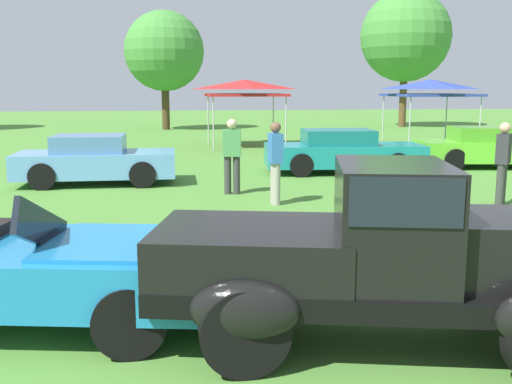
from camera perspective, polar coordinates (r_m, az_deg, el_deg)
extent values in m
plane|color=#4C8433|center=(6.23, 16.47, -12.78)|extent=(120.00, 120.00, 0.00)
cube|color=black|center=(5.66, 11.55, -8.82)|extent=(4.32, 2.34, 0.20)
cube|color=black|center=(5.51, 12.92, -2.69)|extent=(1.27, 1.56, 1.04)
cube|color=black|center=(5.46, 13.04, 0.39)|extent=(1.19, 1.57, 0.40)
cube|color=black|center=(5.55, -0.34, -5.74)|extent=(2.06, 1.78, 0.48)
ellipsoid|color=black|center=(6.61, 22.07, -6.63)|extent=(0.98, 0.56, 0.52)
ellipsoid|color=black|center=(6.33, 0.26, -6.60)|extent=(0.98, 0.56, 0.52)
ellipsoid|color=black|center=(4.97, -1.10, -11.32)|extent=(0.98, 0.56, 0.52)
cylinder|color=black|center=(6.66, 21.97, -8.11)|extent=(0.76, 0.24, 0.76)
cylinder|color=black|center=(6.38, 0.26, -8.15)|extent=(0.76, 0.24, 0.76)
cylinder|color=black|center=(5.03, -1.09, -13.23)|extent=(0.76, 0.24, 0.76)
cube|color=#1E7AB7|center=(6.52, -21.87, -6.74)|extent=(4.45, 2.50, 0.52)
cube|color=#1E7AB7|center=(6.06, -11.35, -5.48)|extent=(1.94, 1.75, 0.20)
cube|color=black|center=(6.31, -19.90, -3.21)|extent=(0.30, 1.23, 0.82)
cube|color=silver|center=(6.05, -2.21, -10.17)|extent=(0.42, 1.64, 0.12)
cylinder|color=black|center=(6.88, -8.75, -7.34)|extent=(0.66, 0.20, 0.66)
cylinder|color=black|center=(5.46, -12.04, -12.11)|extent=(0.66, 0.20, 0.66)
cube|color=#669EDB|center=(15.35, -15.04, 2.62)|extent=(3.89, 1.72, 0.60)
cube|color=#517EAF|center=(15.32, -15.70, 4.45)|extent=(1.72, 1.46, 0.44)
cylinder|color=black|center=(14.51, -10.83, 1.66)|extent=(0.64, 0.22, 0.64)
cylinder|color=black|center=(14.82, -19.83, 1.41)|extent=(0.64, 0.22, 0.64)
cube|color=teal|center=(17.01, 8.40, 3.53)|extent=(4.51, 2.03, 0.60)
cube|color=#146A6E|center=(16.92, 7.86, 5.21)|extent=(2.04, 1.60, 0.44)
cylinder|color=black|center=(16.62, 13.40, 2.59)|extent=(0.64, 0.22, 0.64)
cylinder|color=black|center=(16.04, 4.35, 2.58)|extent=(0.64, 0.22, 0.64)
cube|color=#60C62D|center=(19.30, 21.47, 3.70)|extent=(4.46, 2.34, 0.60)
cube|color=#4D9F24|center=(19.20, 21.09, 5.19)|extent=(2.08, 1.73, 0.44)
cylinder|color=black|center=(18.18, 18.52, 2.96)|extent=(0.64, 0.22, 0.64)
cylinder|color=#383838|center=(13.40, -2.73, 1.63)|extent=(0.16, 0.16, 0.86)
cylinder|color=#383838|center=(13.39, -1.88, 1.63)|extent=(0.16, 0.16, 0.86)
cube|color=#4C9351|center=(13.31, -2.33, 4.74)|extent=(0.43, 0.30, 0.60)
sphere|color=beige|center=(13.28, -2.34, 6.54)|extent=(0.22, 0.22, 0.22)
cylinder|color=#383838|center=(12.97, 22.39, 0.61)|extent=(0.16, 0.16, 0.86)
cylinder|color=#383838|center=(13.17, 22.54, 0.73)|extent=(0.16, 0.16, 0.86)
cube|color=#2D2D33|center=(12.98, 22.68, 3.85)|extent=(0.44, 0.46, 0.60)
sphere|color=tan|center=(12.95, 22.80, 5.70)|extent=(0.22, 0.22, 0.22)
cylinder|color=#9E998E|center=(12.11, 1.98, 0.74)|extent=(0.16, 0.16, 0.86)
cylinder|color=#9E998E|center=(12.30, 1.76, 0.89)|extent=(0.16, 0.16, 0.86)
cube|color=#336BB2|center=(12.11, 1.89, 4.23)|extent=(0.26, 0.41, 0.60)
sphere|color=brown|center=(12.08, 1.90, 6.21)|extent=(0.22, 0.22, 0.22)
cylinder|color=#B7B7BC|center=(26.09, 1.67, 6.98)|extent=(0.05, 0.05, 2.05)
cylinder|color=#B7B7BC|center=(23.30, 2.90, 6.62)|extent=(0.05, 0.05, 2.05)
cylinder|color=#B7B7BC|center=(25.74, -4.60, 6.91)|extent=(0.05, 0.05, 2.05)
cylinder|color=#B7B7BC|center=(22.92, -4.12, 6.55)|extent=(0.05, 0.05, 2.05)
cube|color=red|center=(24.44, -1.05, 9.30)|extent=(3.15, 3.15, 0.10)
pyramid|color=red|center=(24.44, -1.05, 10.29)|extent=(3.09, 3.09, 0.38)
cylinder|color=#B7B7BC|center=(26.85, 17.78, 6.59)|extent=(0.05, 0.05, 2.05)
cylinder|color=#B7B7BC|center=(24.35, 20.69, 6.14)|extent=(0.05, 0.05, 2.05)
cylinder|color=#B7B7BC|center=(25.73, 12.09, 6.72)|extent=(0.05, 0.05, 2.05)
cylinder|color=#B7B7BC|center=(23.12, 14.54, 6.29)|extent=(0.05, 0.05, 2.05)
cube|color=#2D429E|center=(24.94, 16.40, 8.92)|extent=(3.13, 3.13, 0.10)
pyramid|color=#2D429E|center=(24.94, 16.44, 9.88)|extent=(3.07, 3.07, 0.38)
cylinder|color=#47331E|center=(35.07, -8.68, 8.57)|extent=(0.44, 0.44, 3.22)
sphere|color=#428938|center=(35.12, -8.80, 13.23)|extent=(4.54, 4.54, 4.54)
cylinder|color=brown|center=(38.16, 13.93, 9.06)|extent=(0.44, 0.44, 3.97)
sphere|color=#428938|center=(38.29, 14.16, 14.28)|extent=(5.45, 5.45, 5.45)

